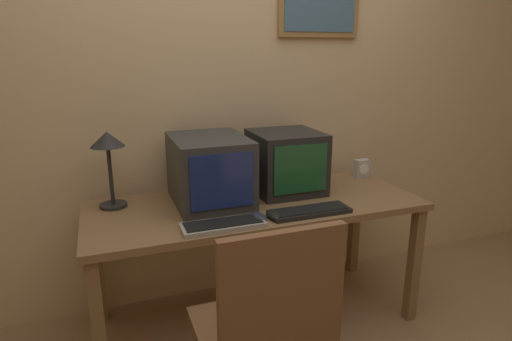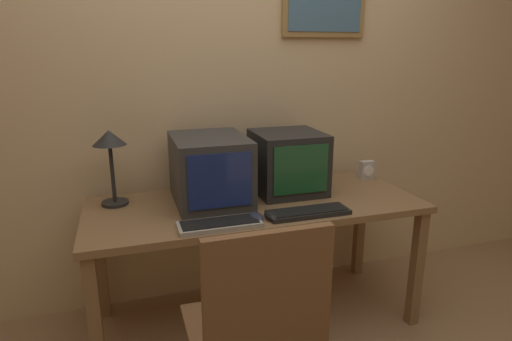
# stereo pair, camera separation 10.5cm
# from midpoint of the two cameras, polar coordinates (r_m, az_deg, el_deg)

# --- Properties ---
(wall_back) EXTENTS (8.00, 0.08, 2.60)m
(wall_back) POSITION_cam_midpoint_polar(r_m,az_deg,el_deg) (2.55, -1.69, 11.64)
(wall_back) COLOR #D1B284
(wall_back) RESTS_ON ground_plane
(desk) EXTENTS (1.75, 0.69, 0.71)m
(desk) POSITION_cam_midpoint_polar(r_m,az_deg,el_deg) (2.30, 1.31, -6.02)
(desk) COLOR olive
(desk) RESTS_ON ground_plane
(monitor_left) EXTENTS (0.37, 0.48, 0.35)m
(monitor_left) POSITION_cam_midpoint_polar(r_m,az_deg,el_deg) (2.24, -4.81, 0.13)
(monitor_left) COLOR #333333
(monitor_left) RESTS_ON desk
(monitor_right) EXTENTS (0.37, 0.38, 0.34)m
(monitor_right) POSITION_cam_midpoint_polar(r_m,az_deg,el_deg) (2.41, 5.50, 1.10)
(monitor_right) COLOR black
(monitor_right) RESTS_ON desk
(keyboard_main) EXTENTS (0.38, 0.14, 0.03)m
(keyboard_main) POSITION_cam_midpoint_polar(r_m,az_deg,el_deg) (1.97, -3.35, -7.17)
(keyboard_main) COLOR #A8A399
(keyboard_main) RESTS_ON desk
(keyboard_side) EXTENTS (0.41, 0.14, 0.03)m
(keyboard_side) POSITION_cam_midpoint_polar(r_m,az_deg,el_deg) (2.12, 8.38, -5.52)
(keyboard_side) COLOR black
(keyboard_side) RESTS_ON desk
(mouse_near_keyboard) EXTENTS (0.06, 0.12, 0.04)m
(mouse_near_keyboard) POSITION_cam_midpoint_polar(r_m,az_deg,el_deg) (2.05, 3.49, -5.99)
(mouse_near_keyboard) COLOR black
(mouse_near_keyboard) RESTS_ON desk
(mouse_far_corner) EXTENTS (0.06, 0.12, 0.03)m
(mouse_far_corner) POSITION_cam_midpoint_polar(r_m,az_deg,el_deg) (2.03, 1.51, -6.23)
(mouse_far_corner) COLOR #282D3D
(mouse_far_corner) RESTS_ON desk
(desk_clock) EXTENTS (0.09, 0.05, 0.11)m
(desk_clock) POSITION_cam_midpoint_polar(r_m,az_deg,el_deg) (2.76, 15.58, 0.07)
(desk_clock) COLOR #B7B2AD
(desk_clock) RESTS_ON desk
(desk_lamp) EXTENTS (0.17, 0.17, 0.39)m
(desk_lamp) POSITION_cam_midpoint_polar(r_m,az_deg,el_deg) (2.26, -17.65, 2.94)
(desk_lamp) COLOR black
(desk_lamp) RESTS_ON desk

